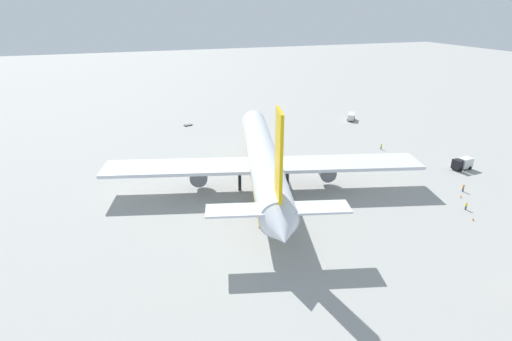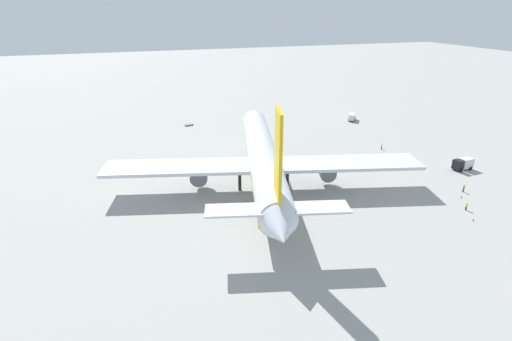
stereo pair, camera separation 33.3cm
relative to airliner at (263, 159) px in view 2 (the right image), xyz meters
name	(u,v)px [view 2 (the right image)]	position (x,y,z in m)	size (l,w,h in m)	color
ground_plane	(262,184)	(1.23, -0.37, -6.60)	(600.00, 600.00, 0.00)	#9E9E99
airliner	(263,159)	(0.00, 0.00, 0.00)	(70.23, 68.50, 23.96)	silver
service_truck_0	(352,117)	(43.31, -49.22, -5.22)	(5.19, 4.51, 2.47)	white
service_truck_1	(463,164)	(-6.61, -50.46, -5.02)	(3.01, 5.47, 2.81)	black
service_truck_2	(256,122)	(47.03, -14.57, -5.02)	(5.54, 4.36, 2.82)	#BF4C14
baggage_cart_0	(189,125)	(55.49, 6.59, -6.34)	(2.15, 3.33, 0.40)	#595B60
ground_worker_1	(464,188)	(-17.18, -40.56, -5.72)	(0.41, 0.41, 1.73)	navy
ground_worker_2	(466,206)	(-24.18, -34.48, -5.79)	(0.47, 0.47, 1.60)	navy
ground_worker_3	(382,147)	(13.00, -40.53, -5.77)	(0.47, 0.47, 1.65)	#3F3F47
traffic_cone_0	(461,197)	(-19.45, -37.88, -6.33)	(0.36, 0.36, 0.55)	orange
traffic_cone_1	(473,219)	(-28.14, -32.41, -6.33)	(0.36, 0.36, 0.55)	orange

